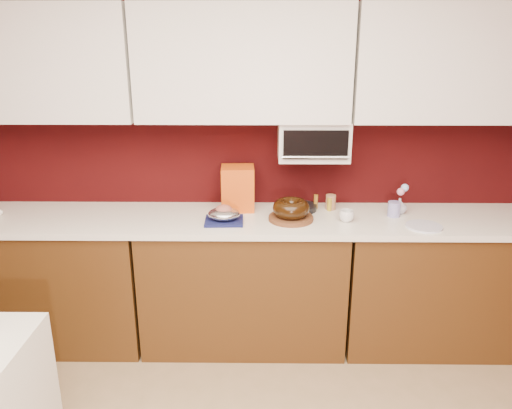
{
  "coord_description": "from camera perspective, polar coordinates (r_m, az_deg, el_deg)",
  "views": [
    {
      "loc": [
        0.12,
        -1.09,
        1.99
      ],
      "look_at": [
        0.08,
        1.84,
        1.02
      ],
      "focal_mm": 35.0,
      "sensor_mm": 36.0,
      "label": 1
    }
  ],
  "objects": [
    {
      "name": "coffee_mug",
      "position": [
        3.18,
        10.31,
        -1.17
      ],
      "size": [
        0.11,
        0.11,
        0.09
      ],
      "primitive_type": "imported",
      "rotation": [
        0.0,
        0.0,
        0.85
      ],
      "color": "white",
      "rests_on": "countertop"
    },
    {
      "name": "amber_bottle_tall",
      "position": [
        3.39,
        6.85,
        0.31
      ],
      "size": [
        0.03,
        0.03,
        0.1
      ],
      "primitive_type": "cylinder",
      "rotation": [
        0.0,
        0.0,
        -0.1
      ],
      "color": "brown",
      "rests_on": "countertop"
    },
    {
      "name": "china_plate",
      "position": [
        3.22,
        18.65,
        -2.38
      ],
      "size": [
        0.28,
        0.28,
        0.01
      ],
      "primitive_type": "cylinder",
      "rotation": [
        0.0,
        0.0,
        -0.36
      ],
      "color": "silver",
      "rests_on": "countertop"
    },
    {
      "name": "toaster_oven_handle",
      "position": [
        3.11,
        6.81,
        5.4
      ],
      "size": [
        0.42,
        0.02,
        0.02
      ],
      "primitive_type": "cylinder",
      "rotation": [
        0.0,
        1.57,
        0.0
      ],
      "color": "silver",
      "rests_on": "toaster_oven"
    },
    {
      "name": "flower_blue",
      "position": [
        3.4,
        16.65,
        1.85
      ],
      "size": [
        0.05,
        0.05,
        0.05
      ],
      "primitive_type": "sphere",
      "color": "#96B8F0",
      "rests_on": "flower_vase"
    },
    {
      "name": "upper_cabinet_left",
      "position": [
        3.49,
        -24.71,
        14.43
      ],
      "size": [
        1.31,
        0.33,
        0.7
      ],
      "primitive_type": "cube",
      "color": "white",
      "rests_on": "wall_back"
    },
    {
      "name": "upper_cabinet_center",
      "position": [
        3.18,
        -1.51,
        15.79
      ],
      "size": [
        1.31,
        0.33,
        0.7
      ],
      "primitive_type": "cube",
      "color": "white",
      "rests_on": "wall_back"
    },
    {
      "name": "cake_base",
      "position": [
        3.17,
        4.0,
        -1.57
      ],
      "size": [
        0.37,
        0.37,
        0.03
      ],
      "primitive_type": "cylinder",
      "rotation": [
        0.0,
        0.0,
        -0.38
      ],
      "color": "brown",
      "rests_on": "countertop"
    },
    {
      "name": "base_cabinet_right",
      "position": [
        3.62,
        20.47,
        -8.48
      ],
      "size": [
        1.31,
        0.58,
        0.86
      ],
      "primitive_type": "cube",
      "color": "#492A0E",
      "rests_on": "floor"
    },
    {
      "name": "bundt_cake",
      "position": [
        3.15,
        4.03,
        -0.43
      ],
      "size": [
        0.31,
        0.31,
        0.09
      ],
      "primitive_type": "torus",
      "rotation": [
        0.0,
        0.0,
        -0.44
      ],
      "color": "black",
      "rests_on": "cake_base"
    },
    {
      "name": "upper_cabinet_right",
      "position": [
        3.4,
        22.37,
        14.65
      ],
      "size": [
        1.31,
        0.33,
        0.7
      ],
      "primitive_type": "cube",
      "color": "white",
      "rests_on": "wall_back"
    },
    {
      "name": "base_cabinet_left",
      "position": [
        3.7,
        -22.73,
        -8.14
      ],
      "size": [
        1.31,
        0.58,
        0.86
      ],
      "primitive_type": "cube",
      "color": "#492A0E",
      "rests_on": "floor"
    },
    {
      "name": "roasted_ham",
      "position": [
        3.11,
        -3.69,
        -0.64
      ],
      "size": [
        0.12,
        0.1,
        0.07
      ],
      "primitive_type": "ellipsoid",
      "rotation": [
        0.0,
        0.0,
        -0.1
      ],
      "color": "#A55B4B",
      "rests_on": "foil_ham_nest"
    },
    {
      "name": "foil_ham_nest",
      "position": [
        3.12,
        -3.68,
        -1.08
      ],
      "size": [
        0.23,
        0.21,
        0.07
      ],
      "primitive_type": "ellipsoid",
      "rotation": [
        0.0,
        0.0,
        0.19
      ],
      "color": "silver",
      "rests_on": "navy_towel"
    },
    {
      "name": "navy_towel",
      "position": [
        3.14,
        -3.66,
        -1.87
      ],
      "size": [
        0.24,
        0.21,
        0.02
      ],
      "primitive_type": "cube",
      "rotation": [
        0.0,
        0.0,
        0.03
      ],
      "color": "#121746",
      "rests_on": "countertop"
    },
    {
      "name": "paper_cup",
      "position": [
        3.39,
        8.53,
        0.27
      ],
      "size": [
        0.08,
        0.08,
        0.1
      ],
      "primitive_type": "cylinder",
      "rotation": [
        0.0,
        0.0,
        0.28
      ],
      "color": "#946643",
      "rests_on": "countertop"
    },
    {
      "name": "base_cabinet_center",
      "position": [
        3.41,
        -1.4,
        -8.93
      ],
      "size": [
        1.31,
        0.58,
        0.86
      ],
      "primitive_type": "cube",
      "color": "#492A0E",
      "rests_on": "floor"
    },
    {
      "name": "pandoro_box",
      "position": [
        3.33,
        -2.09,
        1.89
      ],
      "size": [
        0.22,
        0.21,
        0.29
      ],
      "primitive_type": "cube",
      "rotation": [
        0.0,
        0.0,
        0.05
      ],
      "color": "#B82A0C",
      "rests_on": "countertop"
    },
    {
      "name": "dark_pan",
      "position": [
        3.36,
        5.08,
        -0.32
      ],
      "size": [
        0.25,
        0.25,
        0.04
      ],
      "primitive_type": "cylinder",
      "rotation": [
        0.0,
        0.0,
        -0.17
      ],
      "color": "black",
      "rests_on": "countertop"
    },
    {
      "name": "blue_jar",
      "position": [
        3.34,
        15.5,
        -0.51
      ],
      "size": [
        0.1,
        0.1,
        0.1
      ],
      "primitive_type": "cylinder",
      "rotation": [
        0.0,
        0.0,
        0.27
      ],
      "color": "#1E1A93",
      "rests_on": "countertop"
    },
    {
      "name": "amber_bottle",
      "position": [
        3.36,
        8.39,
        0.02
      ],
      "size": [
        0.03,
        0.03,
        0.09
      ],
      "primitive_type": "cylinder",
      "rotation": [
        0.0,
        0.0,
        -0.0
      ],
      "color": "olive",
      "rests_on": "countertop"
    },
    {
      "name": "flower_vase",
      "position": [
        3.41,
        16.08,
        -0.04
      ],
      "size": [
        0.1,
        0.1,
        0.12
      ],
      "primitive_type": "imported",
      "rotation": [
        0.0,
        0.0,
        0.32
      ],
      "color": "#B1B4C9",
      "rests_on": "countertop"
    },
    {
      "name": "flower_pink",
      "position": [
        3.38,
        16.21,
        1.41
      ],
      "size": [
        0.05,
        0.05,
        0.05
      ],
      "primitive_type": "sphere",
      "color": "pink",
      "rests_on": "flower_vase"
    },
    {
      "name": "wall_back",
      "position": [
        3.42,
        -1.33,
        5.82
      ],
      "size": [
        4.0,
        0.02,
        2.5
      ],
      "primitive_type": "cube",
      "color": "#320607",
      "rests_on": "floor"
    },
    {
      "name": "toaster_oven_door",
      "position": [
        3.11,
        6.83,
        6.8
      ],
      "size": [
        0.4,
        0.02,
        0.18
      ],
      "primitive_type": "cube",
      "color": "black",
      "rests_on": "toaster_oven"
    },
    {
      "name": "toaster_oven",
      "position": [
        3.27,
        6.55,
        7.36
      ],
      "size": [
        0.45,
        0.3,
        0.25
      ],
      "primitive_type": "cube",
      "color": "white",
      "rests_on": "upper_cabinet_center"
    },
    {
      "name": "countertop",
      "position": [
        3.23,
        -1.46,
        -1.8
      ],
      "size": [
        4.0,
        0.62,
        0.04
      ],
      "primitive_type": "cube",
      "color": "white",
      "rests_on": "base_cabinet_center"
    }
  ]
}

